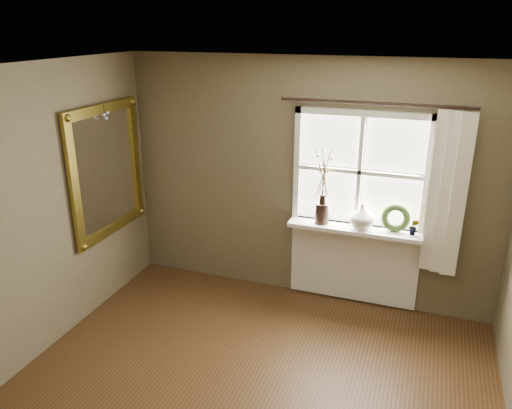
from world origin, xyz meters
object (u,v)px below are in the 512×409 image
at_px(gilt_mirror, 107,170).
at_px(dark_jug, 322,213).
at_px(cream_vase, 362,216).
at_px(wreath, 395,221).

bearing_deg(gilt_mirror, dark_jug, 15.41).
bearing_deg(gilt_mirror, cream_vase, 13.06).
relative_size(cream_vase, wreath, 0.91).
distance_m(dark_jug, wreath, 0.74).
height_order(dark_jug, cream_vase, cream_vase).
bearing_deg(cream_vase, wreath, 6.98).
height_order(wreath, gilt_mirror, gilt_mirror).
xyz_separation_m(cream_vase, wreath, (0.33, 0.04, -0.02)).
distance_m(cream_vase, wreath, 0.33).
bearing_deg(gilt_mirror, wreath, 12.39).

